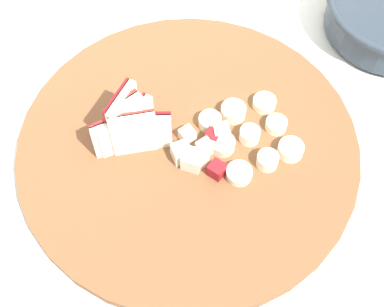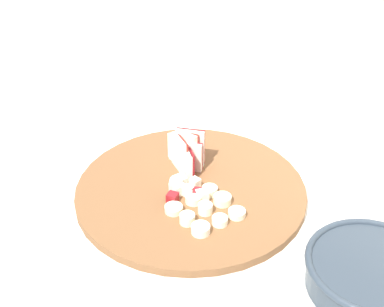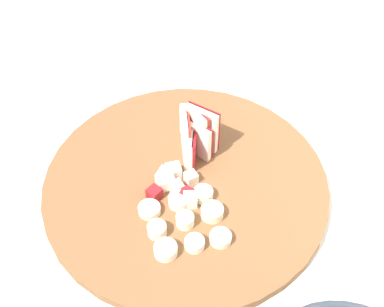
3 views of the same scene
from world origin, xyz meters
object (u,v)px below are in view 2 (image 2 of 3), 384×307
object	(u,v)px
cutting_board	(191,191)
apple_dice_pile	(183,189)
ceramic_bowl	(372,274)
apple_wedge_fan	(185,152)
banana_slice_rows	(205,209)

from	to	relation	value
cutting_board	apple_dice_pile	xyz separation A→B (m)	(0.01, -0.02, 0.02)
cutting_board	ceramic_bowl	xyz separation A→B (m)	(0.31, 0.08, 0.02)
apple_wedge_fan	banana_slice_rows	world-z (taller)	apple_wedge_fan
cutting_board	ceramic_bowl	size ratio (longest dim) A/B	2.13
apple_wedge_fan	ceramic_bowl	xyz separation A→B (m)	(0.37, 0.05, -0.01)
apple_wedge_fan	banana_slice_rows	distance (m)	0.13
ceramic_bowl	apple_wedge_fan	bearing A→B (deg)	-171.59
cutting_board	banana_slice_rows	bearing A→B (deg)	-14.61
apple_wedge_fan	apple_dice_pile	distance (m)	0.08
apple_wedge_fan	apple_dice_pile	world-z (taller)	apple_wedge_fan
apple_dice_pile	banana_slice_rows	distance (m)	0.06
cutting_board	banana_slice_rows	size ratio (longest dim) A/B	3.67
apple_dice_pile	ceramic_bowl	bearing A→B (deg)	18.25
apple_dice_pile	ceramic_bowl	xyz separation A→B (m)	(0.30, 0.10, 0.01)
banana_slice_rows	ceramic_bowl	distance (m)	0.26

